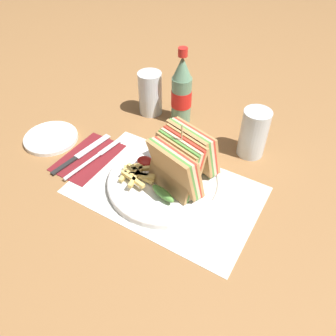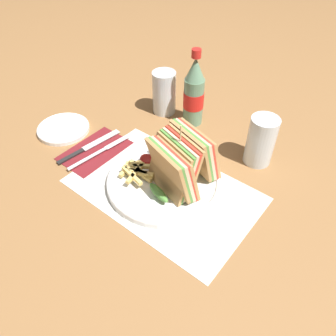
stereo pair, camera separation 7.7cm
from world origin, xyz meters
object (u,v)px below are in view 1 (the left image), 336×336
Objects in this scene: fork at (88,162)px; knife at (81,154)px; side_saucer at (51,138)px; plate_main at (164,182)px; glass_near at (253,136)px; glass_far at (150,96)px; coke_bottle_near at (182,92)px; club_sandwich at (182,161)px.

fork is 1.00× the size of knife.
side_saucer is (-0.16, 0.02, -0.00)m from fork.
glass_near reaches higher than plate_main.
glass_far reaches higher than fork.
knife is 0.33m from coke_bottle_near.
fork is at bearing -110.06° from coke_bottle_near.
club_sandwich is at bearing 32.61° from plate_main.
fork is 0.16m from side_saucer.
glass_near is (0.34, 0.26, 0.05)m from fork.
glass_near is at bearing -9.05° from coke_bottle_near.
glass_far is (-0.33, 0.03, 0.00)m from glass_near.
coke_bottle_near reaches higher than plate_main.
plate_main is 1.39× the size of knife.
fork is 0.04m from knife.
coke_bottle_near is at bearing 119.41° from club_sandwich.
glass_near is at bearing 39.21° from knife.
glass_far is (0.01, 0.29, 0.05)m from fork.
fork is (-0.20, -0.04, -0.00)m from plate_main.
club_sandwich is 0.98× the size of knife.
glass_near is 0.55m from side_saucer.
glass_far is at bearing 87.25° from knife.
fork is 1.33× the size of side_saucer.
side_saucer is (-0.36, -0.01, -0.00)m from plate_main.
knife is 0.88× the size of coke_bottle_near.
club_sandwich is 1.30× the size of side_saucer.
glass_far is (-0.20, 0.25, 0.05)m from plate_main.
glass_near is (0.13, 0.22, 0.05)m from plate_main.
club_sandwich is 1.48× the size of glass_near.
fork reaches higher than knife.
plate_main is 2.11× the size of glass_far.
glass_far is at bearing 135.91° from club_sandwich.
fork is 0.29m from glass_far.
plate_main is at bearing 1.91° from side_saucer.
glass_far is (0.05, 0.27, 0.05)m from knife.
club_sandwich is at bearing -60.59° from coke_bottle_near.
club_sandwich is at bearing 15.51° from knife.
plate_main is 2.11× the size of glass_near.
knife is at bearing -147.57° from glass_near.
fork is 1.52× the size of glass_far.
club_sandwich reaches higher than knife.
glass_near is (0.23, -0.04, -0.04)m from coke_bottle_near.
side_saucer is (-0.40, -0.03, -0.07)m from club_sandwich.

